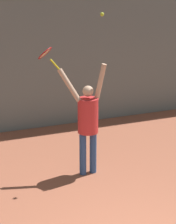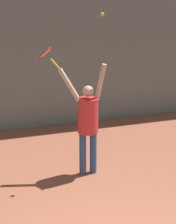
{
  "view_description": "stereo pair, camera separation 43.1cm",
  "coord_description": "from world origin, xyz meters",
  "views": [
    {
      "loc": [
        -2.19,
        -3.59,
        3.51
      ],
      "look_at": [
        0.49,
        2.98,
        1.24
      ],
      "focal_mm": 65.0,
      "sensor_mm": 36.0,
      "label": 1
    },
    {
      "loc": [
        -1.78,
        -3.74,
        3.51
      ],
      "look_at": [
        0.49,
        2.98,
        1.24
      ],
      "focal_mm": 65.0,
      "sensor_mm": 36.0,
      "label": 2
    }
  ],
  "objects": [
    {
      "name": "back_wall",
      "position": [
        0.0,
        5.89,
        2.5
      ],
      "size": [
        18.0,
        0.1,
        5.0
      ],
      "color": "slate",
      "rests_on": "ground_plane"
    },
    {
      "name": "tennis_player",
      "position": [
        0.49,
        2.99,
        1.09
      ],
      "size": [
        0.86,
        0.49,
        2.14
      ],
      "color": "#2D4C7F",
      "rests_on": "ground_plane"
    },
    {
      "name": "tennis_racket",
      "position": [
        -0.17,
        3.37,
        2.29
      ],
      "size": [
        0.42,
        0.4,
        0.4
      ],
      "color": "yellow"
    },
    {
      "name": "tennis_ball",
      "position": [
        0.72,
        2.91,
        2.99
      ],
      "size": [
        0.07,
        0.07,
        0.07
      ],
      "color": "#CCDB2D"
    }
  ]
}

